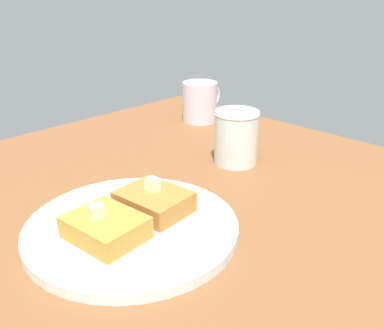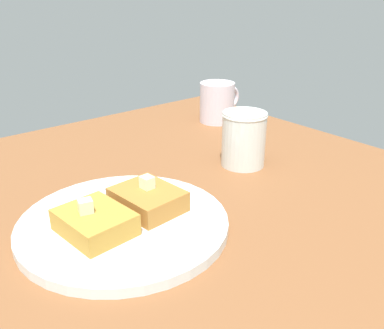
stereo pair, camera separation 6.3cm
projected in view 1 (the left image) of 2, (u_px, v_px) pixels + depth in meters
table_surface at (170, 253)px, 51.95cm from camera, size 103.11×103.11×2.10cm
plate at (132, 227)px, 54.05cm from camera, size 26.90×26.90×1.35cm
toast_slice_left at (106, 227)px, 50.35cm from camera, size 7.92×9.41×2.74cm
toast_slice_middle at (154, 202)px, 56.22cm from camera, size 7.92×9.41×2.74cm
butter_pat_primary at (96, 212)px, 49.37cm from camera, size 1.97×1.86×1.65cm
butter_pat_secondary at (153, 184)px, 55.96cm from camera, size 1.58×1.74×1.65cm
fork at (84, 205)px, 57.74cm from camera, size 16.05×3.43×0.36cm
syrup_jar at (236, 140)px, 73.59cm from camera, size 7.65×7.65×9.37cm
coffee_mug at (200, 102)px, 95.98cm from camera, size 10.58×7.71×8.81cm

